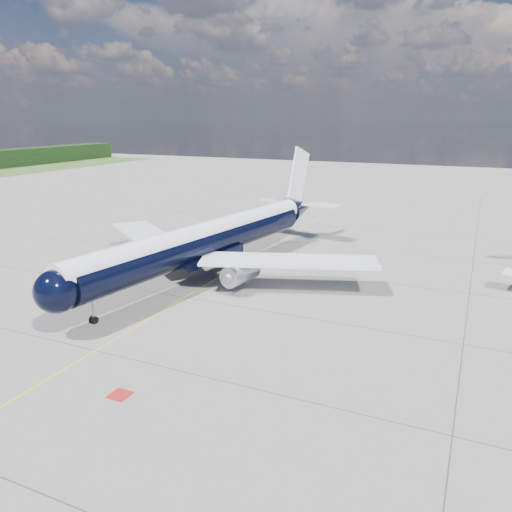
{
  "coord_description": "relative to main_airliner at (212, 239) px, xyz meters",
  "views": [
    {
      "loc": [
        29.94,
        -36.13,
        20.28
      ],
      "look_at": [
        6.01,
        16.6,
        4.0
      ],
      "focal_mm": 35.0,
      "sensor_mm": 36.0,
      "label": 1
    }
  ],
  "objects": [
    {
      "name": "main_airliner",
      "position": [
        0.0,
        0.0,
        0.0
      ],
      "size": [
        43.72,
        53.67,
        15.54
      ],
      "rotation": [
        0.0,
        0.0,
        -0.15
      ],
      "color": "black",
      "rests_on": "ground"
    },
    {
      "name": "taxiway_centerline",
      "position": [
        1.52,
        5.88,
        -4.82
      ],
      "size": [
        0.16,
        160.0,
        0.01
      ],
      "primitive_type": "cube",
      "color": "yellow",
      "rests_on": "ground"
    },
    {
      "name": "red_marking",
      "position": [
        8.32,
        -29.12,
        -4.82
      ],
      "size": [
        1.6,
        1.6,
        0.01
      ],
      "primitive_type": "cube",
      "color": "maroon",
      "rests_on": "ground"
    },
    {
      "name": "ground",
      "position": [
        1.52,
        10.88,
        -4.82
      ],
      "size": [
        320.0,
        320.0,
        0.0
      ],
      "primitive_type": "plane",
      "color": "gray",
      "rests_on": "ground"
    }
  ]
}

